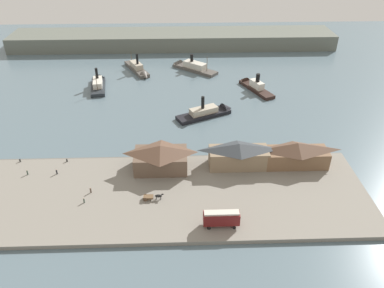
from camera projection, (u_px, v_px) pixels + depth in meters
name	position (u px, v px, depth m)	size (l,w,h in m)	color
ground_plane	(171.00, 153.00, 124.04)	(320.00, 320.00, 0.00)	slate
quay_promenade	(170.00, 195.00, 105.16)	(110.00, 36.00, 1.20)	gray
seawall_edge	(171.00, 158.00, 120.73)	(110.00, 0.80, 1.00)	#666159
ferry_shed_central_terminal	(161.00, 157.00, 112.70)	(15.94, 10.22, 8.04)	brown
ferry_shed_customs_shed	(239.00, 155.00, 113.93)	(18.03, 7.50, 7.81)	#847056
ferry_shed_east_terminal	(296.00, 154.00, 114.40)	(19.25, 7.46, 7.75)	brown
street_tram	(221.00, 218.00, 93.03)	(8.96, 2.79, 4.49)	maroon
horse_cart	(152.00, 197.00, 102.31)	(5.58, 1.70, 1.87)	brown
pedestrian_walking_east	(27.00, 172.00, 111.79)	(0.41, 0.41, 1.64)	#3D4C42
pedestrian_near_east_shed	(91.00, 190.00, 104.76)	(0.42, 0.42, 1.72)	#4C3D33
pedestrian_standing_center	(57.00, 172.00, 112.02)	(0.42, 0.42, 1.68)	#232328
pedestrian_near_cart	(84.00, 201.00, 101.30)	(0.38, 0.38, 1.53)	#3D4C42
mooring_post_center_west	(67.00, 160.00, 117.58)	(0.44, 0.44, 0.90)	black
mooring_post_east	(20.00, 161.00, 117.51)	(0.44, 0.44, 0.90)	black
ferry_approaching_west	(98.00, 83.00, 168.53)	(8.63, 21.20, 10.53)	#23282D
ferry_approaching_east	(138.00, 70.00, 182.44)	(14.67, 23.74, 10.29)	#514C47
ferry_mid_harbor	(253.00, 86.00, 166.56)	(13.52, 22.56, 9.27)	black
ferry_moored_east	(210.00, 112.00, 145.82)	(23.33, 15.00, 10.31)	black
ferry_outer_harbor	(190.00, 66.00, 185.82)	(23.26, 20.60, 10.28)	#514C47
far_headland	(173.00, 39.00, 214.67)	(180.00, 24.00, 8.00)	#60665B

